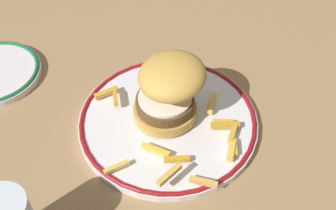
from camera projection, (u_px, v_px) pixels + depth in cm
name	position (u px, v px, depth cm)	size (l,w,h in cm)	color
ground_plane	(185.00, 146.00, 68.55)	(119.56, 100.38, 4.00)	#99754E
dinner_plate	(168.00, 120.00, 68.71)	(29.86, 29.86, 1.60)	silver
burger	(169.00, 89.00, 64.83)	(15.36, 15.38, 11.18)	gold
fries_pile	(184.00, 122.00, 66.61)	(25.97, 28.98, 2.53)	gold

